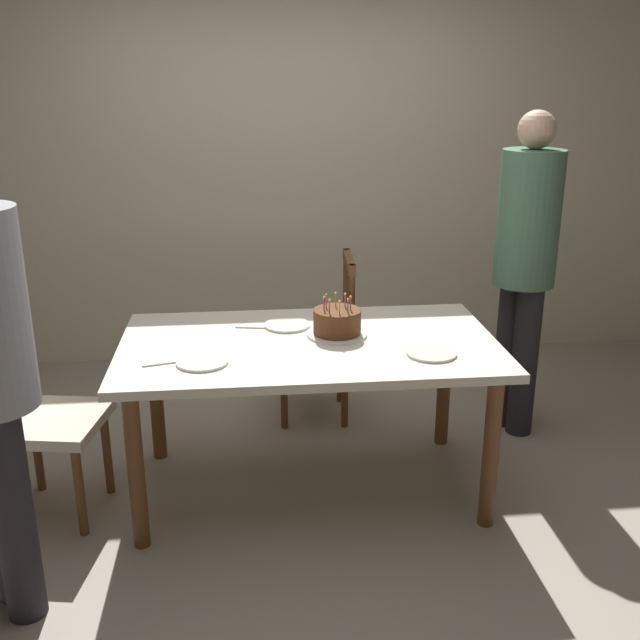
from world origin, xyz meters
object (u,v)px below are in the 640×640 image
(plate_far_side, at_px, (287,325))
(person_guest, at_px, (525,256))
(plate_near_celebrant, at_px, (202,362))
(chair_spindle_back, at_px, (319,341))
(plate_near_guest, at_px, (431,353))
(dining_table, at_px, (309,359))
(chair_upholstered, at_px, (29,404))
(birthday_cake, at_px, (337,323))

(plate_far_side, distance_m, person_guest, 1.33)
(plate_near_celebrant, height_order, chair_spindle_back, chair_spindle_back)
(plate_near_celebrant, distance_m, person_guest, 1.83)
(plate_near_guest, distance_m, person_guest, 1.03)
(plate_far_side, height_order, plate_near_guest, same)
(dining_table, height_order, chair_spindle_back, chair_spindle_back)
(plate_near_guest, xyz_separation_m, chair_upholstered, (-1.75, 0.15, -0.23))
(chair_spindle_back, bearing_deg, birthday_cake, -89.14)
(chair_upholstered, bearing_deg, dining_table, 2.97)
(birthday_cake, bearing_deg, dining_table, -154.29)
(chair_upholstered, distance_m, person_guest, 2.54)
(plate_far_side, bearing_deg, plate_near_celebrant, -131.43)
(plate_near_celebrant, relative_size, chair_upholstered, 0.23)
(plate_near_celebrant, distance_m, plate_near_guest, 0.98)
(chair_upholstered, height_order, person_guest, person_guest)
(chair_upholstered, bearing_deg, birthday_cake, 5.39)
(plate_near_guest, distance_m, chair_upholstered, 1.77)
(dining_table, bearing_deg, plate_near_guest, -23.02)
(dining_table, relative_size, person_guest, 0.98)
(dining_table, distance_m, plate_far_side, 0.25)
(dining_table, xyz_separation_m, birthday_cake, (0.14, 0.07, 0.15))
(plate_near_guest, height_order, person_guest, person_guest)
(dining_table, distance_m, plate_near_celebrant, 0.52)
(plate_near_celebrant, bearing_deg, chair_upholstered, 168.78)
(birthday_cake, distance_m, plate_near_guest, 0.47)
(plate_near_celebrant, bearing_deg, birthday_cake, 25.06)
(dining_table, relative_size, birthday_cake, 6.08)
(dining_table, height_order, chair_upholstered, chair_upholstered)
(plate_near_celebrant, xyz_separation_m, plate_far_side, (0.38, 0.43, 0.00))
(chair_spindle_back, distance_m, chair_upholstered, 1.62)
(plate_far_side, bearing_deg, chair_spindle_back, 70.18)
(dining_table, bearing_deg, chair_upholstered, -177.03)
(plate_near_guest, distance_m, chair_spindle_back, 1.13)
(plate_far_side, xyz_separation_m, chair_spindle_back, (0.21, 0.58, -0.30))
(plate_far_side, bearing_deg, plate_near_guest, -36.07)
(birthday_cake, relative_size, person_guest, 0.16)
(person_guest, bearing_deg, dining_table, -156.36)
(chair_upholstered, bearing_deg, plate_far_side, 13.70)
(birthday_cake, xyz_separation_m, plate_far_side, (-0.22, 0.15, -0.05))
(plate_near_celebrant, relative_size, plate_near_guest, 1.00)
(dining_table, bearing_deg, chair_spindle_back, 81.12)
(chair_spindle_back, bearing_deg, plate_far_side, -109.82)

